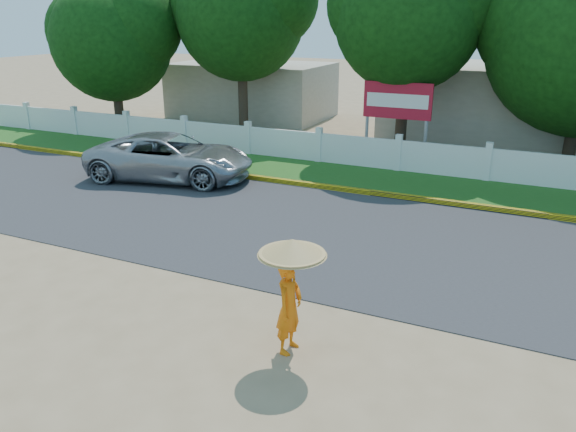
# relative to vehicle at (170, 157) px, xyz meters

# --- Properties ---
(ground) EXTENTS (120.00, 120.00, 0.00)m
(ground) POSITION_rel_vehicle_xyz_m (6.62, -6.97, -0.76)
(ground) COLOR #9E8460
(ground) RESTS_ON ground
(road) EXTENTS (60.00, 7.00, 0.02)m
(road) POSITION_rel_vehicle_xyz_m (6.62, -2.47, -0.75)
(road) COLOR #38383A
(road) RESTS_ON ground
(grass_verge) EXTENTS (60.00, 3.50, 0.03)m
(grass_verge) POSITION_rel_vehicle_xyz_m (6.62, 2.78, -0.74)
(grass_verge) COLOR #2D601E
(grass_verge) RESTS_ON ground
(curb) EXTENTS (40.00, 0.18, 0.16)m
(curb) POSITION_rel_vehicle_xyz_m (6.62, 1.08, -0.68)
(curb) COLOR yellow
(curb) RESTS_ON ground
(fence) EXTENTS (40.00, 0.10, 1.10)m
(fence) POSITION_rel_vehicle_xyz_m (6.62, 4.23, -0.21)
(fence) COLOR silver
(fence) RESTS_ON ground
(building_near) EXTENTS (10.00, 6.00, 3.20)m
(building_near) POSITION_rel_vehicle_xyz_m (9.62, 11.03, 0.84)
(building_near) COLOR #B7AD99
(building_near) RESTS_ON ground
(building_far) EXTENTS (8.00, 5.00, 2.80)m
(building_far) POSITION_rel_vehicle_xyz_m (-3.38, 12.03, 0.64)
(building_far) COLOR #B7AD99
(building_far) RESTS_ON ground
(vehicle) EXTENTS (5.87, 3.61, 1.52)m
(vehicle) POSITION_rel_vehicle_xyz_m (0.00, 0.00, 0.00)
(vehicle) COLOR #999CA1
(vehicle) RESTS_ON ground
(monk_with_parasol) EXTENTS (1.09, 1.09, 1.99)m
(monk_with_parasol) POSITION_rel_vehicle_xyz_m (7.90, -7.62, 0.54)
(monk_with_parasol) COLOR orange
(monk_with_parasol) RESTS_ON ground
(billboard) EXTENTS (2.50, 0.13, 2.95)m
(billboard) POSITION_rel_vehicle_xyz_m (6.20, 5.33, 1.38)
(billboard) COLOR gray
(billboard) RESTS_ON ground
(tree_row) EXTENTS (36.18, 7.65, 8.08)m
(tree_row) POSITION_rel_vehicle_xyz_m (8.73, 7.28, 4.08)
(tree_row) COLOR #473828
(tree_row) RESTS_ON ground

